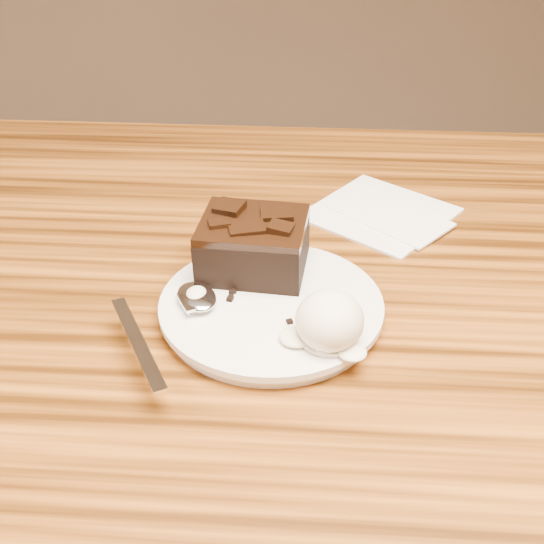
# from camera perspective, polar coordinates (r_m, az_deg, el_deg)

# --- Properties ---
(plate) EXTENTS (0.19, 0.19, 0.02)m
(plate) POSITION_cam_1_polar(r_m,az_deg,el_deg) (0.61, -0.06, -3.01)
(plate) COLOR silver
(plate) RESTS_ON dining_table
(brownie) EXTENTS (0.10, 0.09, 0.04)m
(brownie) POSITION_cam_1_polar(r_m,az_deg,el_deg) (0.64, -1.51, 1.98)
(brownie) COLOR black
(brownie) RESTS_ON plate
(ice_cream_scoop) EXTENTS (0.05, 0.06, 0.05)m
(ice_cream_scoop) POSITION_cam_1_polar(r_m,az_deg,el_deg) (0.56, 4.68, -3.89)
(ice_cream_scoop) COLOR white
(ice_cream_scoop) RESTS_ON plate
(melt_puddle) EXTENTS (0.05, 0.05, 0.00)m
(melt_puddle) POSITION_cam_1_polar(r_m,az_deg,el_deg) (0.57, 4.60, -5.29)
(melt_puddle) COLOR white
(melt_puddle) RESTS_ON plate
(spoon) EXTENTS (0.12, 0.18, 0.01)m
(spoon) POSITION_cam_1_polar(r_m,az_deg,el_deg) (0.61, -6.10, -2.12)
(spoon) COLOR silver
(spoon) RESTS_ON plate
(napkin) EXTENTS (0.19, 0.19, 0.01)m
(napkin) POSITION_cam_1_polar(r_m,az_deg,el_deg) (0.78, 8.74, 4.79)
(napkin) COLOR white
(napkin) RESTS_ON dining_table
(crumb_a) EXTENTS (0.01, 0.01, 0.00)m
(crumb_a) POSITION_cam_1_polar(r_m,az_deg,el_deg) (0.61, -3.40, -2.16)
(crumb_a) COLOR black
(crumb_a) RESTS_ON plate
(crumb_b) EXTENTS (0.01, 0.01, 0.00)m
(crumb_b) POSITION_cam_1_polar(r_m,az_deg,el_deg) (0.58, 1.43, -4.02)
(crumb_b) COLOR black
(crumb_b) RESTS_ON plate
(crumb_c) EXTENTS (0.01, 0.01, 0.00)m
(crumb_c) POSITION_cam_1_polar(r_m,az_deg,el_deg) (0.62, -3.20, -1.63)
(crumb_c) COLOR black
(crumb_c) RESTS_ON plate
(crumb_d) EXTENTS (0.01, 0.01, 0.00)m
(crumb_d) POSITION_cam_1_polar(r_m,az_deg,el_deg) (0.57, 2.78, -5.24)
(crumb_d) COLOR black
(crumb_d) RESTS_ON plate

